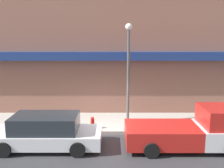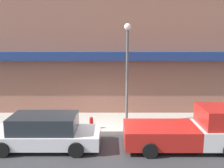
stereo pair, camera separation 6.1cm
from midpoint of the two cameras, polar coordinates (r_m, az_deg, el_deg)
ground_plane at (r=12.86m, az=-1.90°, el=-11.47°), size 80.00×80.00×0.00m
sidewalk at (r=14.34m, az=-1.69°, el=-8.77°), size 36.00×3.23×0.16m
building at (r=16.67m, az=-1.43°, el=13.68°), size 19.80×3.80×11.52m
pickup_truck at (r=11.72m, az=18.05°, el=-10.05°), size 5.27×2.21×1.85m
parked_car at (r=11.57m, az=-15.01°, el=-10.54°), size 4.88×2.07×1.50m
fire_hydrant at (r=13.10m, az=-4.62°, el=-8.82°), size 0.20×0.20×0.64m
street_lamp at (r=13.25m, az=3.62°, el=4.99°), size 0.36×0.36×5.39m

